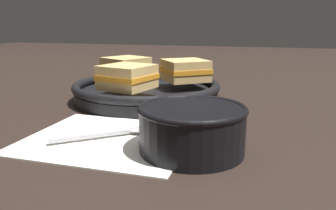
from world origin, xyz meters
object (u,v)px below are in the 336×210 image
Objects in this scene: spoon at (131,131)px; skillet at (147,91)px; sandwich_near_right at (126,67)px; sandwich_far_left at (127,77)px; sandwich_near_left at (185,70)px; soup_bowl at (192,126)px.

spoon is 0.44× the size of skillet.
skillet is at bearing 64.94° from spoon.
sandwich_near_right is 1.11× the size of sandwich_far_left.
skillet is at bearing 84.87° from sandwich_far_left.
sandwich_far_left reaches higher than skillet.
sandwich_far_left reaches higher than spoon.
sandwich_near_left is (0.08, 0.04, 0.04)m from skillet.
sandwich_near_left is at bearing 54.87° from sandwich_far_left.
sandwich_far_left is (0.06, -0.14, 0.00)m from sandwich_near_right.
sandwich_far_left is (-0.17, 0.18, 0.03)m from soup_bowl.
sandwich_near_right is 0.15m from sandwich_far_left.
soup_bowl is 0.25m from sandwich_far_left.
sandwich_near_left is (-0.08, 0.30, 0.03)m from soup_bowl.
sandwich_near_left is (0.02, 0.27, 0.06)m from spoon.
soup_bowl is at bearing -74.47° from sandwich_near_left.
sandwich_far_left is at bearing -65.13° from sandwich_near_right.
spoon is at bearing -75.26° from skillet.
sandwich_near_right is (-0.15, 0.01, 0.00)m from sandwich_near_left.
spoon is 1.12× the size of sandwich_near_left.
soup_bowl is 1.28× the size of sandwich_far_left.
skillet is 0.10m from sandwich_near_left.
spoon is (-0.10, 0.04, -0.03)m from soup_bowl.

